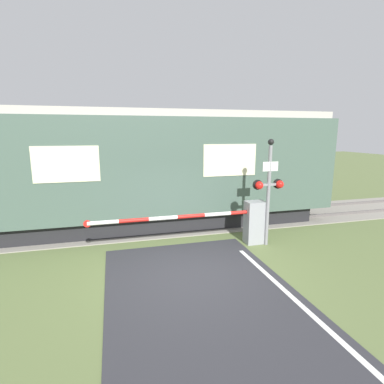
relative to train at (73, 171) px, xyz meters
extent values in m
plane|color=#5B6B3D|center=(3.06, -4.23, -2.15)|extent=(80.00, 80.00, 0.00)
cube|color=gray|center=(3.06, 0.00, -2.13)|extent=(36.00, 3.20, 0.03)
cube|color=#595451|center=(3.06, -0.72, -2.07)|extent=(36.00, 0.08, 0.10)
cube|color=#595451|center=(3.06, 0.72, -2.07)|extent=(36.00, 0.08, 0.10)
cube|color=black|center=(0.00, 0.00, -1.85)|extent=(17.34, 2.40, 0.60)
cube|color=#42564C|center=(0.00, 0.00, 0.13)|extent=(18.85, 2.83, 3.36)
cube|color=#ADA89E|center=(0.00, 0.00, 1.93)|extent=(18.47, 2.60, 0.24)
cube|color=beige|center=(5.18, -1.42, 0.39)|extent=(1.89, 0.02, 1.08)
cube|color=beige|center=(0.00, -1.42, 0.39)|extent=(1.89, 0.02, 1.08)
cube|color=gray|center=(5.56, -2.67, -1.47)|extent=(0.60, 0.44, 1.35)
cylinder|color=gray|center=(5.56, -2.67, -1.11)|extent=(0.16, 0.16, 0.18)
cylinder|color=red|center=(5.14, -2.67, -1.11)|extent=(0.83, 0.11, 0.11)
cylinder|color=white|center=(4.31, -2.67, -1.11)|extent=(0.83, 0.11, 0.11)
cylinder|color=red|center=(3.48, -2.67, -1.11)|extent=(0.83, 0.11, 0.11)
cylinder|color=white|center=(2.65, -2.67, -1.11)|extent=(0.83, 0.11, 0.11)
cylinder|color=red|center=(1.82, -2.67, -1.11)|extent=(0.83, 0.11, 0.11)
cylinder|color=white|center=(0.99, -2.67, -1.11)|extent=(0.83, 0.11, 0.11)
cylinder|color=red|center=(0.57, -2.67, -1.11)|extent=(0.20, 0.02, 0.20)
cylinder|color=gray|center=(5.85, -2.91, -0.61)|extent=(0.11, 0.11, 3.08)
cube|color=gray|center=(5.85, -2.91, -0.24)|extent=(0.80, 0.07, 0.07)
sphere|color=red|center=(5.51, -2.96, -0.24)|extent=(0.24, 0.24, 0.24)
sphere|color=red|center=(6.19, -2.96, -0.24)|extent=(0.24, 0.24, 0.24)
cylinder|color=black|center=(5.51, -2.85, -0.24)|extent=(0.30, 0.06, 0.30)
cylinder|color=black|center=(6.19, -2.85, -0.24)|extent=(0.30, 0.06, 0.30)
cube|color=white|center=(5.85, -2.95, 0.32)|extent=(0.49, 0.02, 0.28)
sphere|color=black|center=(5.85, -2.91, 1.03)|extent=(0.18, 0.18, 0.18)
camera|label=1|loc=(1.30, -10.90, 1.31)|focal=28.00mm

